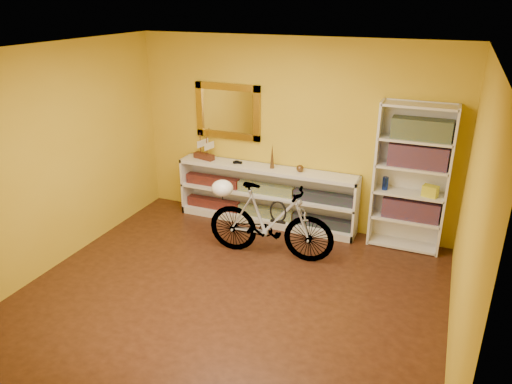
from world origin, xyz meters
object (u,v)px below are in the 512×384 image
at_px(console_unit, 266,195).
at_px(bookcase, 411,179).
at_px(helmet, 222,188).
at_px(bicycle, 270,221).

relative_size(console_unit, bookcase, 1.37).
height_order(console_unit, helmet, helmet).
relative_size(console_unit, helmet, 9.46).
xyz_separation_m(bookcase, bicycle, (-1.53, -0.90, -0.47)).
bearing_deg(console_unit, bookcase, 0.74).
bearing_deg(bookcase, bicycle, -149.54).
distance_m(bookcase, helmet, 2.36).
bearing_deg(console_unit, helmet, -103.96).
bearing_deg(bookcase, helmet, -156.16).
bearing_deg(helmet, console_unit, 76.04).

